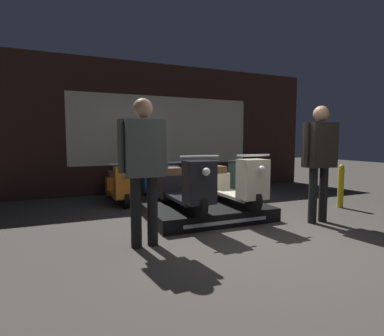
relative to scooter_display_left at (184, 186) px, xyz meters
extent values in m
plane|color=#423D38|center=(0.64, -1.15, -0.57)|extent=(30.00, 30.00, 0.00)
cube|color=#331E19|center=(0.64, 2.99, 1.03)|extent=(8.45, 0.08, 3.20)
cube|color=beige|center=(0.64, 2.95, 0.98)|extent=(4.65, 0.01, 1.70)
cube|color=black|center=(0.44, 0.01, -0.46)|extent=(1.96, 1.24, 0.22)
cube|color=silver|center=(0.44, -0.61, -0.48)|extent=(1.37, 0.01, 0.05)
cylinder|color=black|center=(0.00, -0.63, -0.18)|extent=(0.09, 0.36, 0.36)
cylinder|color=black|center=(0.00, 0.64, -0.18)|extent=(0.09, 0.36, 0.36)
cube|color=black|center=(0.00, 0.01, -0.19)|extent=(0.38, 1.16, 0.05)
cube|color=black|center=(0.00, -0.60, 0.14)|extent=(0.40, 0.32, 0.60)
cube|color=black|center=(0.00, 0.61, -0.09)|extent=(0.42, 0.37, 0.41)
cube|color=brown|center=(0.00, 0.61, 0.18)|extent=(0.31, 0.34, 0.13)
cylinder|color=silver|center=(0.00, -0.61, 0.50)|extent=(0.57, 0.03, 0.03)
sphere|color=white|center=(0.00, -0.82, 0.31)|extent=(0.11, 0.11, 0.11)
cylinder|color=black|center=(0.88, -0.63, -0.18)|extent=(0.09, 0.36, 0.36)
cylinder|color=black|center=(0.88, 0.64, -0.18)|extent=(0.09, 0.36, 0.36)
cube|color=beige|center=(0.88, 0.01, -0.19)|extent=(0.38, 1.16, 0.05)
cube|color=beige|center=(0.88, -0.60, 0.14)|extent=(0.40, 0.32, 0.60)
cube|color=beige|center=(0.88, 0.61, -0.09)|extent=(0.42, 0.37, 0.41)
cube|color=brown|center=(0.88, 0.61, 0.18)|extent=(0.31, 0.34, 0.13)
cylinder|color=silver|center=(0.88, -0.61, 0.50)|extent=(0.57, 0.03, 0.03)
sphere|color=white|center=(0.88, -0.82, 0.31)|extent=(0.11, 0.11, 0.11)
cylinder|color=black|center=(-0.67, 1.33, -0.39)|extent=(0.09, 0.36, 0.36)
cylinder|color=black|center=(-0.67, 2.60, -0.39)|extent=(0.09, 0.36, 0.36)
cube|color=orange|center=(-0.67, 1.97, -0.40)|extent=(0.38, 1.16, 0.05)
cube|color=orange|center=(-0.67, 1.36, -0.08)|extent=(0.40, 0.32, 0.60)
cube|color=orange|center=(-0.67, 2.58, -0.30)|extent=(0.42, 0.37, 0.41)
cube|color=brown|center=(-0.67, 2.57, -0.03)|extent=(0.31, 0.34, 0.13)
cylinder|color=silver|center=(-0.67, 1.35, 0.28)|extent=(0.57, 0.03, 0.03)
sphere|color=white|center=(-0.67, 1.14, 0.09)|extent=(0.11, 0.11, 0.11)
cylinder|color=black|center=(0.18, 1.33, -0.39)|extent=(0.09, 0.36, 0.36)
cylinder|color=black|center=(0.18, 2.60, -0.39)|extent=(0.09, 0.36, 0.36)
cube|color=#386BBC|center=(0.18, 1.97, -0.40)|extent=(0.38, 1.16, 0.05)
cube|color=#386BBC|center=(0.18, 1.36, -0.08)|extent=(0.40, 0.32, 0.60)
cube|color=#386BBC|center=(0.18, 2.58, -0.30)|extent=(0.42, 0.37, 0.41)
cube|color=brown|center=(0.18, 2.57, -0.03)|extent=(0.31, 0.34, 0.13)
cylinder|color=silver|center=(0.18, 1.35, 0.28)|extent=(0.57, 0.03, 0.03)
sphere|color=white|center=(0.18, 1.14, 0.09)|extent=(0.11, 0.11, 0.11)
cylinder|color=black|center=(1.02, 1.33, -0.39)|extent=(0.09, 0.36, 0.36)
cylinder|color=black|center=(1.02, 2.60, -0.39)|extent=(0.09, 0.36, 0.36)
cube|color=#BCBCC1|center=(1.02, 1.97, -0.40)|extent=(0.38, 1.16, 0.05)
cube|color=#BCBCC1|center=(1.02, 1.36, -0.08)|extent=(0.40, 0.32, 0.60)
cube|color=#BCBCC1|center=(1.02, 2.58, -0.30)|extent=(0.42, 0.37, 0.41)
cube|color=brown|center=(1.02, 2.57, -0.03)|extent=(0.31, 0.34, 0.13)
cylinder|color=silver|center=(1.02, 1.35, 0.28)|extent=(0.57, 0.03, 0.03)
sphere|color=white|center=(1.02, 1.14, 0.09)|extent=(0.11, 0.11, 0.11)
cylinder|color=black|center=(1.87, 1.33, -0.39)|extent=(0.09, 0.36, 0.36)
cylinder|color=black|center=(1.87, 2.60, -0.39)|extent=(0.09, 0.36, 0.36)
cube|color=#8EC6AD|center=(1.87, 1.97, -0.40)|extent=(0.38, 1.16, 0.05)
cube|color=#8EC6AD|center=(1.87, 1.36, -0.08)|extent=(0.40, 0.32, 0.60)
cube|color=#8EC6AD|center=(1.87, 2.58, -0.30)|extent=(0.42, 0.37, 0.41)
cube|color=brown|center=(1.87, 2.57, -0.03)|extent=(0.31, 0.34, 0.13)
cylinder|color=silver|center=(1.87, 1.35, 0.28)|extent=(0.57, 0.03, 0.03)
sphere|color=white|center=(1.87, 1.14, 0.09)|extent=(0.11, 0.11, 0.11)
cylinder|color=black|center=(-0.95, -0.86, -0.14)|extent=(0.13, 0.13, 0.86)
cylinder|color=black|center=(-0.74, -0.86, -0.14)|extent=(0.13, 0.13, 0.86)
cube|color=#474C47|center=(-0.85, -0.86, 0.62)|extent=(0.45, 0.25, 0.68)
cylinder|color=#474C47|center=(-1.11, -0.86, 0.65)|extent=(0.08, 0.08, 0.62)
cylinder|color=#474C47|center=(-0.58, -0.86, 0.65)|extent=(0.08, 0.08, 0.62)
sphere|color=#A87A5B|center=(-0.85, -0.86, 1.10)|extent=(0.23, 0.23, 0.23)
cylinder|color=black|center=(1.83, -0.86, -0.14)|extent=(0.13, 0.13, 0.87)
cylinder|color=black|center=(2.04, -0.86, -0.14)|extent=(0.13, 0.13, 0.87)
cube|color=black|center=(1.94, -0.86, 0.65)|extent=(0.48, 0.27, 0.69)
cylinder|color=black|center=(1.66, -0.86, 0.67)|extent=(0.08, 0.08, 0.64)
cylinder|color=black|center=(2.22, -0.86, 0.67)|extent=(0.08, 0.08, 0.64)
sphere|color=#A87A5B|center=(1.94, -0.86, 1.13)|extent=(0.24, 0.24, 0.24)
cylinder|color=gold|center=(3.15, -0.23, -0.19)|extent=(0.11, 0.11, 0.76)
sphere|color=gold|center=(3.15, -0.23, 0.22)|extent=(0.10, 0.10, 0.10)
camera|label=1|loc=(-1.70, -4.36, 0.71)|focal=28.00mm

